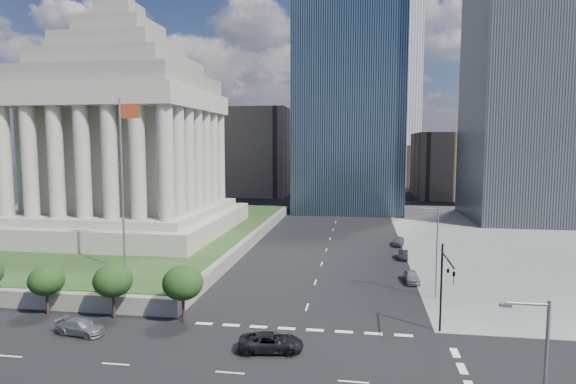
% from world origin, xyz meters
% --- Properties ---
extents(ground, '(500.00, 500.00, 0.00)m').
position_xyz_m(ground, '(0.00, 100.00, 0.00)').
color(ground, black).
rests_on(ground, ground).
extents(plaza_terrace, '(66.00, 70.00, 1.80)m').
position_xyz_m(plaza_terrace, '(-45.00, 50.00, 0.90)').
color(plaza_terrace, '#656257').
rests_on(plaza_terrace, ground).
extents(plaza_lawn, '(64.00, 68.00, 0.10)m').
position_xyz_m(plaza_lawn, '(-45.00, 50.00, 1.85)').
color(plaza_lawn, '#233917').
rests_on(plaza_lawn, plaza_terrace).
extents(war_memorial, '(34.00, 34.00, 39.00)m').
position_xyz_m(war_memorial, '(-34.00, 48.00, 21.40)').
color(war_memorial, '#9E9385').
rests_on(war_memorial, plaza_lawn).
extents(flagpole, '(2.52, 0.24, 20.00)m').
position_xyz_m(flagpole, '(-21.83, 24.00, 13.11)').
color(flagpole, slate).
rests_on(flagpole, plaza_lawn).
extents(midrise_glass, '(26.00, 26.00, 60.00)m').
position_xyz_m(midrise_glass, '(2.00, 95.00, 30.00)').
color(midrise_glass, black).
rests_on(midrise_glass, ground).
extents(building_filler_ne, '(20.00, 30.00, 20.00)m').
position_xyz_m(building_filler_ne, '(32.00, 130.00, 10.00)').
color(building_filler_ne, brown).
rests_on(building_filler_ne, ground).
extents(building_filler_nw, '(24.00, 30.00, 28.00)m').
position_xyz_m(building_filler_nw, '(-30.00, 130.00, 14.00)').
color(building_filler_nw, brown).
rests_on(building_filler_nw, ground).
extents(traffic_signal_ne, '(0.30, 5.74, 8.00)m').
position_xyz_m(traffic_signal_ne, '(12.50, 13.70, 5.25)').
color(traffic_signal_ne, black).
rests_on(traffic_signal_ne, ground).
extents(street_lamp_north, '(2.13, 0.22, 10.00)m').
position_xyz_m(street_lamp_north, '(13.33, 25.00, 5.66)').
color(street_lamp_north, slate).
rests_on(street_lamp_north, ground).
extents(pickup_truck, '(5.56, 3.17, 1.46)m').
position_xyz_m(pickup_truck, '(-1.70, 9.12, 0.73)').
color(pickup_truck, black).
rests_on(pickup_truck, ground).
extents(suv_grey, '(2.59, 4.78, 1.31)m').
position_xyz_m(suv_grey, '(-18.96, 9.93, 0.66)').
color(suv_grey, '#56595D').
rests_on(suv_grey, ground).
extents(parked_sedan_near, '(4.28, 1.92, 1.43)m').
position_xyz_m(parked_sedan_near, '(11.50, 30.67, 0.71)').
color(parked_sedan_near, gray).
rests_on(parked_sedan_near, ground).
extents(parked_sedan_mid, '(1.62, 3.86, 1.24)m').
position_xyz_m(parked_sedan_mid, '(11.50, 42.66, 0.62)').
color(parked_sedan_mid, black).
rests_on(parked_sedan_mid, ground).
extents(parked_sedan_far, '(2.32, 4.43, 1.44)m').
position_xyz_m(parked_sedan_far, '(11.50, 52.14, 0.72)').
color(parked_sedan_far, '#4E5054').
rests_on(parked_sedan_far, ground).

